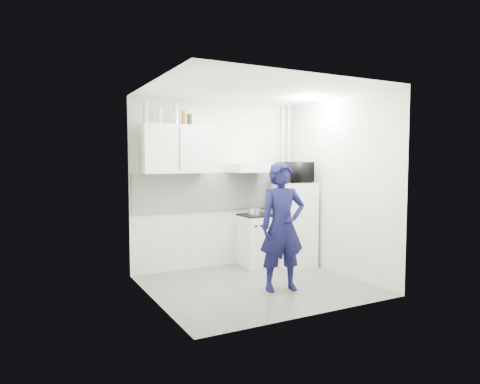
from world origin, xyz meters
name	(u,v)px	position (x,y,z in m)	size (l,w,h in m)	color
floor	(257,285)	(0.00, 0.00, 0.00)	(2.80, 2.80, 0.00)	#56564F
ceiling	(257,90)	(0.00, 0.00, 2.60)	(2.80, 2.80, 0.00)	white
wall_back	(217,185)	(0.00, 1.25, 1.30)	(2.80, 2.80, 0.00)	silver
wall_left	(154,193)	(-1.40, 0.00, 1.30)	(2.60, 2.60, 0.00)	silver
wall_right	(339,187)	(1.40, 0.00, 1.30)	(2.60, 2.60, 0.00)	silver
person	(282,227)	(0.20, -0.32, 0.83)	(0.61, 0.40, 1.66)	#0E0E33
stove	(256,241)	(0.57, 1.00, 0.40)	(0.50, 0.50, 0.79)	white
fridge	(294,224)	(1.10, 0.70, 0.67)	(0.55, 0.55, 1.34)	white
stove_top	(256,215)	(0.57, 1.00, 0.81)	(0.48, 0.48, 0.03)	black
saucepan	(255,211)	(0.53, 0.98, 0.88)	(0.18, 0.18, 0.10)	silver
microwave	(295,172)	(1.10, 0.70, 1.50)	(0.40, 0.59, 0.33)	black
bottle_a	(146,113)	(-1.18, 1.07, 2.36)	(0.07, 0.07, 0.31)	#B2B7BC
bottle_b	(160,116)	(-0.98, 1.07, 2.32)	(0.06, 0.06, 0.24)	#B2B7BC
bottle_d	(176,114)	(-0.74, 1.07, 2.35)	(0.07, 0.07, 0.30)	#B2B7BC
canister_a	(185,118)	(-0.61, 1.07, 2.30)	(0.08, 0.08, 0.21)	brown
canister_b	(189,120)	(-0.54, 1.07, 2.28)	(0.09, 0.09, 0.17)	black
upper_cabinet	(176,149)	(-0.75, 1.07, 1.85)	(1.00, 0.35, 0.70)	white
range_hood	(250,168)	(0.45, 1.00, 1.57)	(0.60, 0.50, 0.14)	white
backsplash	(218,191)	(0.00, 1.24, 1.20)	(2.74, 0.03, 0.60)	white
pipe_a	(288,183)	(1.30, 1.17, 1.30)	(0.05, 0.05, 2.60)	white
pipe_b	(283,183)	(1.18, 1.17, 1.30)	(0.04, 0.04, 2.60)	white
ceiling_spot_fixture	(310,100)	(1.00, 0.20, 2.57)	(0.10, 0.10, 0.02)	white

